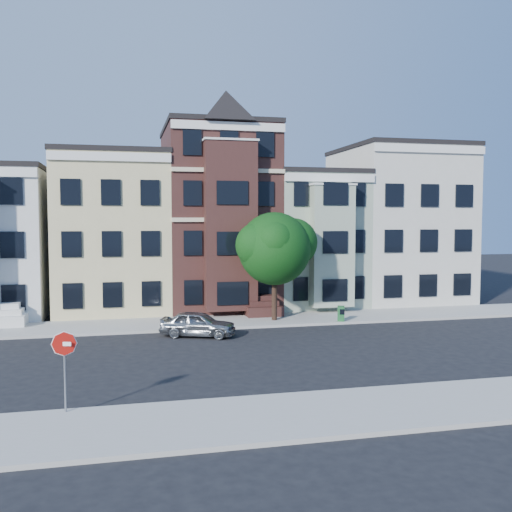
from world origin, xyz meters
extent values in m
plane|color=black|center=(0.00, 0.00, 0.00)|extent=(120.00, 120.00, 0.00)
cube|color=#9E9B93|center=(0.00, 8.00, 0.07)|extent=(60.00, 4.00, 0.15)
cube|color=#9E9B93|center=(0.00, -8.00, 0.07)|extent=(60.00, 4.00, 0.15)
cube|color=beige|center=(-7.00, 14.50, 5.00)|extent=(7.00, 9.00, 10.00)
cube|color=#381C18|center=(0.00, 14.50, 6.00)|extent=(7.00, 9.00, 12.00)
cube|color=#97A58E|center=(6.50, 14.50, 4.50)|extent=(6.00, 9.00, 9.00)
cube|color=beige|center=(13.50, 14.50, 5.50)|extent=(8.00, 9.00, 11.00)
imported|color=gray|center=(-2.65, 4.61, 0.66)|extent=(4.18, 2.89, 1.32)
cube|color=#1E5B2B|center=(5.87, 6.30, 0.59)|extent=(0.49, 0.47, 0.88)
camera|label=1|loc=(-6.33, -24.35, 6.11)|focal=40.00mm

